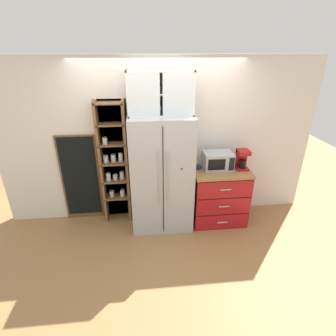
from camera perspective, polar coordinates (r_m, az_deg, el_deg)
ground_plane at (r=4.36m, az=-1.29°, el=-12.04°), size 10.63×10.63×0.00m
wall_back_cream at (r=4.12m, az=-1.91°, el=5.78°), size 4.94×0.10×2.55m
refrigerator at (r=3.93m, az=-1.45°, el=-1.25°), size 0.92×0.65×1.78m
pantry_shelf_column at (r=4.13m, az=-11.70°, el=1.14°), size 0.47×0.26×1.96m
counter_cabinet at (r=4.30m, az=11.03°, el=-5.79°), size 0.88×0.64×0.92m
microwave at (r=4.07m, az=10.86°, el=1.66°), size 0.44×0.33×0.26m
coffee_maker at (r=4.14m, az=15.97°, el=1.92°), size 0.17×0.20×0.31m
mug_navy at (r=4.01m, az=6.73°, el=0.22°), size 0.11×0.07×0.08m
mug_charcoal at (r=4.14m, az=11.32°, el=0.71°), size 0.11×0.08×0.08m
bottle_amber at (r=4.06m, az=11.61°, el=1.18°), size 0.07×0.07×0.25m
upper_cabinet at (r=3.62m, az=-1.72°, el=16.16°), size 0.88×0.32×0.58m
chalkboard_menu at (r=4.37m, az=-18.60°, el=-2.20°), size 0.60×0.04×1.45m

